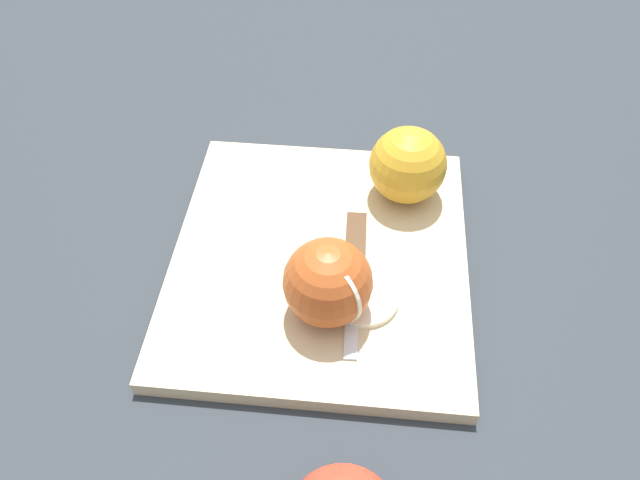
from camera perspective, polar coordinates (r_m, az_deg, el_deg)
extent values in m
plane|color=#282D33|center=(0.65, 0.00, -2.19)|extent=(4.00, 4.00, 0.00)
cube|color=#D1B789|center=(0.64, 0.00, -1.70)|extent=(0.38, 0.36, 0.02)
sphere|color=gold|center=(0.68, 8.02, 6.80)|extent=(0.08, 0.08, 0.08)
cylinder|color=#EFE5C6|center=(0.68, 8.47, 7.06)|extent=(0.07, 0.05, 0.08)
sphere|color=#AD4C1E|center=(0.56, 1.02, -3.87)|extent=(0.08, 0.08, 0.08)
cylinder|color=#EFE5C6|center=(0.56, 0.49, -4.30)|extent=(0.06, 0.05, 0.08)
cube|color=silver|center=(0.59, 2.98, -6.49)|extent=(0.11, 0.03, 0.00)
cube|color=#472D19|center=(0.64, 3.28, 0.00)|extent=(0.06, 0.03, 0.02)
cylinder|color=#EFE5C6|center=(0.60, 4.01, -5.26)|extent=(0.07, 0.07, 0.01)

